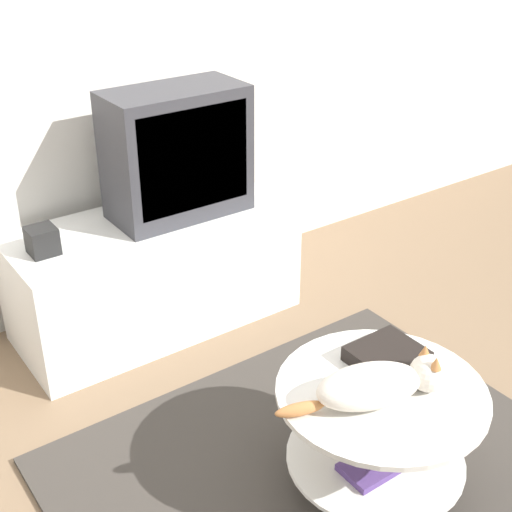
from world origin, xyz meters
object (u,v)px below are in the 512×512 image
at_px(tv, 177,153).
at_px(cat, 379,384).
at_px(speaker, 42,241).
at_px(dvd_box, 387,356).

height_order(tv, cat, tv).
bearing_deg(speaker, tv, 2.15).
distance_m(speaker, cat, 1.43).
bearing_deg(tv, dvd_box, -87.91).
xyz_separation_m(tv, cat, (-0.10, -1.35, -0.30)).
relative_size(speaker, cat, 0.21).
relative_size(tv, speaker, 5.37).
xyz_separation_m(dvd_box, cat, (-0.15, -0.12, 0.03)).
distance_m(dvd_box, cat, 0.19).
height_order(speaker, dvd_box, speaker).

